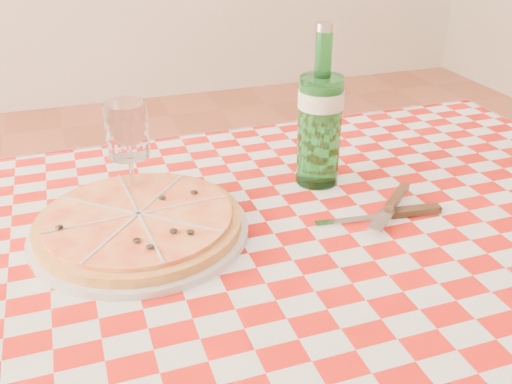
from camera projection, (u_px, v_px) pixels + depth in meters
dining_table at (282, 302)px, 0.85m from camera, size 1.20×0.80×0.75m
tablecloth at (283, 249)px, 0.80m from camera, size 1.30×0.90×0.01m
pizza_plate at (139, 221)px, 0.82m from camera, size 0.34×0.34×0.04m
water_bottle at (321, 107)px, 0.92m from camera, size 0.09×0.09×0.27m
wine_glass at (130, 154)px, 0.88m from camera, size 0.08×0.08×0.17m
cutlery at (389, 211)px, 0.87m from camera, size 0.26×0.24×0.02m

